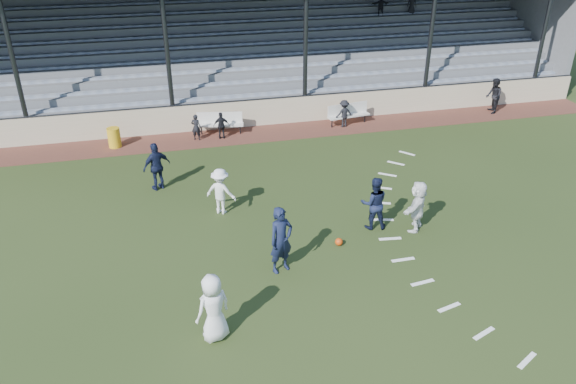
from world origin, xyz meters
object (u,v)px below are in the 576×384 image
object	(u,v)px
bench_left	(220,121)
football	(339,242)
player_navy_lead	(281,240)
bench_right	(348,112)
trash_bin	(114,138)
official	(494,96)
player_white_lead	(213,308)

from	to	relation	value
bench_left	football	xyz separation A→B (m)	(2.31, -9.79, -0.47)
bench_left	player_navy_lead	bearing A→B (deg)	-77.14
bench_right	trash_bin	distance (m)	10.36
bench_left	official	distance (m)	13.13
bench_left	player_white_lead	world-z (taller)	player_white_lead
football	player_white_lead	world-z (taller)	player_white_lead
official	player_white_lead	bearing A→B (deg)	-33.84
football	official	world-z (taller)	official
bench_right	player_white_lead	xyz separation A→B (m)	(-7.67, -12.66, 0.31)
bench_left	player_white_lead	size ratio (longest dim) A/B	1.14
football	player_white_lead	bearing A→B (deg)	-143.02
trash_bin	player_navy_lead	size ratio (longest dim) A/B	0.42
bench_left	official	bearing A→B (deg)	9.14
bench_right	official	distance (m)	7.28
football	player_navy_lead	bearing A→B (deg)	-157.53
trash_bin	official	distance (m)	17.63
bench_left	player_navy_lead	size ratio (longest dim) A/B	1.02
trash_bin	football	world-z (taller)	trash_bin
trash_bin	player_navy_lead	distance (m)	11.23
bench_right	player_navy_lead	size ratio (longest dim) A/B	1.02
trash_bin	player_white_lead	world-z (taller)	player_white_lead
bench_right	player_navy_lead	xyz separation A→B (m)	(-5.52, -10.37, 0.41)
player_navy_lead	official	xyz separation A→B (m)	(12.79, 10.16, -0.13)
player_navy_lead	trash_bin	bearing A→B (deg)	93.39
trash_bin	official	xyz separation A→B (m)	(17.63, 0.04, 0.43)
player_white_lead	player_navy_lead	xyz separation A→B (m)	(2.15, 2.29, 0.10)
bench_left	player_white_lead	bearing A→B (deg)	-86.95
player_navy_lead	football	bearing A→B (deg)	0.32
player_white_lead	football	bearing A→B (deg)	-168.17
football	player_white_lead	distance (m)	5.22
bench_left	bench_right	size ratio (longest dim) A/B	1.00
bench_left	player_white_lead	distance (m)	13.03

